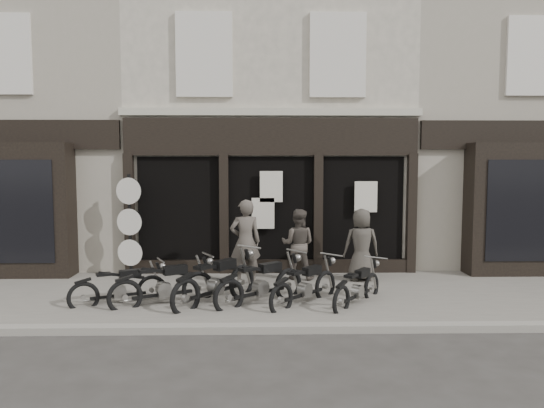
{
  "coord_description": "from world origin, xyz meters",
  "views": [
    {
      "loc": [
        -0.23,
        -9.98,
        2.94
      ],
      "look_at": [
        -0.01,
        1.6,
        1.93
      ],
      "focal_mm": 35.0,
      "sensor_mm": 36.0,
      "label": 1
    }
  ],
  "objects_px": {
    "motorcycle_1": "(164,289)",
    "motorcycle_3": "(261,287)",
    "man_left": "(245,242)",
    "man_centre": "(298,244)",
    "motorcycle_0": "(120,290)",
    "advert_sign_post": "(130,230)",
    "motorcycle_5": "(358,290)",
    "man_right": "(361,245)",
    "motorcycle_4": "(305,289)",
    "motorcycle_2": "(216,285)"
  },
  "relations": [
    {
      "from": "motorcycle_1",
      "to": "motorcycle_3",
      "type": "distance_m",
      "value": 1.89
    },
    {
      "from": "motorcycle_3",
      "to": "man_left",
      "type": "bearing_deg",
      "value": 64.47
    },
    {
      "from": "motorcycle_3",
      "to": "man_centre",
      "type": "distance_m",
      "value": 2.21
    },
    {
      "from": "motorcycle_0",
      "to": "advert_sign_post",
      "type": "xyz_separation_m",
      "value": [
        -0.32,
        2.16,
        0.89
      ]
    },
    {
      "from": "advert_sign_post",
      "to": "motorcycle_5",
      "type": "bearing_deg",
      "value": -11.11
    },
    {
      "from": "man_left",
      "to": "man_right",
      "type": "xyz_separation_m",
      "value": [
        2.66,
        0.26,
        -0.12
      ]
    },
    {
      "from": "motorcycle_0",
      "to": "motorcycle_3",
      "type": "xyz_separation_m",
      "value": [
        2.76,
        0.02,
        0.05
      ]
    },
    {
      "from": "motorcycle_3",
      "to": "advert_sign_post",
      "type": "bearing_deg",
      "value": 106.6
    },
    {
      "from": "motorcycle_3",
      "to": "man_right",
      "type": "bearing_deg",
      "value": -1.07
    },
    {
      "from": "motorcycle_0",
      "to": "advert_sign_post",
      "type": "distance_m",
      "value": 2.36
    },
    {
      "from": "motorcycle_0",
      "to": "man_left",
      "type": "relative_size",
      "value": 0.93
    },
    {
      "from": "man_left",
      "to": "man_right",
      "type": "height_order",
      "value": "man_left"
    },
    {
      "from": "motorcycle_4",
      "to": "motorcycle_5",
      "type": "bearing_deg",
      "value": -49.6
    },
    {
      "from": "man_left",
      "to": "man_centre",
      "type": "xyz_separation_m",
      "value": [
        1.21,
        0.45,
        -0.13
      ]
    },
    {
      "from": "motorcycle_3",
      "to": "motorcycle_4",
      "type": "distance_m",
      "value": 0.87
    },
    {
      "from": "motorcycle_1",
      "to": "man_right",
      "type": "xyz_separation_m",
      "value": [
        4.19,
        1.85,
        0.55
      ]
    },
    {
      "from": "man_left",
      "to": "motorcycle_0",
      "type": "bearing_deg",
      "value": 22.69
    },
    {
      "from": "motorcycle_5",
      "to": "man_right",
      "type": "height_order",
      "value": "man_right"
    },
    {
      "from": "motorcycle_3",
      "to": "motorcycle_1",
      "type": "bearing_deg",
      "value": 143.84
    },
    {
      "from": "motorcycle_0",
      "to": "man_centre",
      "type": "height_order",
      "value": "man_centre"
    },
    {
      "from": "motorcycle_0",
      "to": "motorcycle_5",
      "type": "height_order",
      "value": "motorcycle_0"
    },
    {
      "from": "motorcycle_2",
      "to": "motorcycle_4",
      "type": "height_order",
      "value": "motorcycle_2"
    },
    {
      "from": "man_left",
      "to": "motorcycle_3",
      "type": "bearing_deg",
      "value": 93.25
    },
    {
      "from": "motorcycle_1",
      "to": "man_centre",
      "type": "bearing_deg",
      "value": 9.33
    },
    {
      "from": "motorcycle_1",
      "to": "motorcycle_4",
      "type": "height_order",
      "value": "motorcycle_1"
    },
    {
      "from": "motorcycle_5",
      "to": "man_right",
      "type": "distance_m",
      "value": 2.02
    },
    {
      "from": "man_left",
      "to": "man_centre",
      "type": "relative_size",
      "value": 1.16
    },
    {
      "from": "man_centre",
      "to": "man_left",
      "type": "bearing_deg",
      "value": 34.17
    },
    {
      "from": "motorcycle_5",
      "to": "man_right",
      "type": "relative_size",
      "value": 0.98
    },
    {
      "from": "motorcycle_1",
      "to": "advert_sign_post",
      "type": "relative_size",
      "value": 0.76
    },
    {
      "from": "motorcycle_1",
      "to": "motorcycle_5",
      "type": "relative_size",
      "value": 1.2
    },
    {
      "from": "motorcycle_0",
      "to": "motorcycle_1",
      "type": "relative_size",
      "value": 0.91
    },
    {
      "from": "motorcycle_3",
      "to": "motorcycle_0",
      "type": "bearing_deg",
      "value": 141.89
    },
    {
      "from": "motorcycle_0",
      "to": "motorcycle_2",
      "type": "distance_m",
      "value": 1.88
    },
    {
      "from": "motorcycle_4",
      "to": "man_right",
      "type": "bearing_deg",
      "value": 4.8
    },
    {
      "from": "motorcycle_5",
      "to": "man_left",
      "type": "height_order",
      "value": "man_left"
    },
    {
      "from": "motorcycle_0",
      "to": "man_right",
      "type": "xyz_separation_m",
      "value": [
        5.07,
        1.8,
        0.59
      ]
    },
    {
      "from": "motorcycle_1",
      "to": "motorcycle_0",
      "type": "bearing_deg",
      "value": 148.94
    },
    {
      "from": "motorcycle_2",
      "to": "advert_sign_post",
      "type": "relative_size",
      "value": 0.75
    },
    {
      "from": "motorcycle_2",
      "to": "man_right",
      "type": "relative_size",
      "value": 1.16
    },
    {
      "from": "motorcycle_1",
      "to": "motorcycle_3",
      "type": "xyz_separation_m",
      "value": [
        1.89,
        0.08,
        0.01
      ]
    },
    {
      "from": "motorcycle_2",
      "to": "man_right",
      "type": "xyz_separation_m",
      "value": [
        3.19,
        1.73,
        0.52
      ]
    },
    {
      "from": "motorcycle_2",
      "to": "motorcycle_4",
      "type": "relative_size",
      "value": 1.18
    },
    {
      "from": "motorcycle_5",
      "to": "man_centre",
      "type": "xyz_separation_m",
      "value": [
        -1.03,
        2.08,
        0.58
      ]
    },
    {
      "from": "motorcycle_5",
      "to": "man_left",
      "type": "relative_size",
      "value": 0.86
    },
    {
      "from": "man_right",
      "to": "motorcycle_4",
      "type": "bearing_deg",
      "value": 49.79
    },
    {
      "from": "man_centre",
      "to": "motorcycle_4",
      "type": "bearing_deg",
      "value": 103.72
    },
    {
      "from": "advert_sign_post",
      "to": "motorcycle_4",
      "type": "bearing_deg",
      "value": -15.97
    },
    {
      "from": "motorcycle_3",
      "to": "motorcycle_5",
      "type": "xyz_separation_m",
      "value": [
        1.89,
        -0.11,
        -0.05
      ]
    },
    {
      "from": "man_right",
      "to": "motorcycle_2",
      "type": "bearing_deg",
      "value": 26.44
    }
  ]
}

